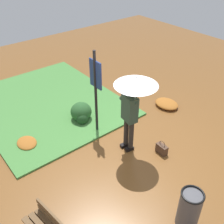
{
  "coord_description": "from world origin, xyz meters",
  "views": [
    {
      "loc": [
        3.71,
        -3.51,
        4.54
      ],
      "look_at": [
        -0.49,
        -0.12,
        0.85
      ],
      "focal_mm": 42.8,
      "sensor_mm": 36.0,
      "label": 1
    }
  ],
  "objects_px": {
    "handbag": "(162,149)",
    "trash_bin": "(189,209)",
    "person_with_umbrella": "(133,96)",
    "info_sign_post": "(96,84)"
  },
  "relations": [
    {
      "from": "info_sign_post",
      "to": "handbag",
      "type": "bearing_deg",
      "value": 22.29
    },
    {
      "from": "trash_bin",
      "to": "info_sign_post",
      "type": "bearing_deg",
      "value": 173.6
    },
    {
      "from": "info_sign_post",
      "to": "trash_bin",
      "type": "distance_m",
      "value": 3.46
    },
    {
      "from": "handbag",
      "to": "trash_bin",
      "type": "distance_m",
      "value": 1.93
    },
    {
      "from": "trash_bin",
      "to": "handbag",
      "type": "bearing_deg",
      "value": 146.11
    },
    {
      "from": "handbag",
      "to": "trash_bin",
      "type": "xyz_separation_m",
      "value": [
        1.59,
        -1.07,
        0.29
      ]
    },
    {
      "from": "person_with_umbrella",
      "to": "info_sign_post",
      "type": "relative_size",
      "value": 0.89
    },
    {
      "from": "person_with_umbrella",
      "to": "trash_bin",
      "type": "xyz_separation_m",
      "value": [
        2.17,
        -0.57,
        -1.13
      ]
    },
    {
      "from": "person_with_umbrella",
      "to": "handbag",
      "type": "relative_size",
      "value": 5.53
    },
    {
      "from": "person_with_umbrella",
      "to": "info_sign_post",
      "type": "distance_m",
      "value": 1.14
    }
  ]
}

